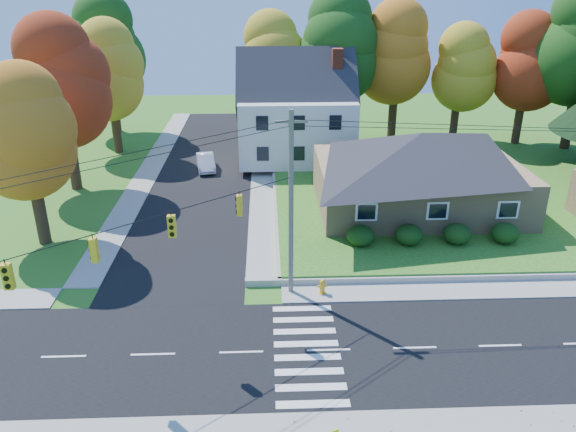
% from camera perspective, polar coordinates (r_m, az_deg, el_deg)
% --- Properties ---
extents(ground, '(120.00, 120.00, 0.00)m').
position_cam_1_polar(ground, '(26.52, 4.14, -13.45)').
color(ground, '#3D7923').
extents(road_main, '(90.00, 8.00, 0.02)m').
position_cam_1_polar(road_main, '(26.51, 4.14, -13.43)').
color(road_main, black).
rests_on(road_main, ground).
extents(road_cross, '(8.00, 44.00, 0.02)m').
position_cam_1_polar(road_cross, '(49.96, -8.30, 4.59)').
color(road_cross, black).
rests_on(road_cross, ground).
extents(sidewalk_north, '(90.00, 2.00, 0.08)m').
position_cam_1_polar(sidewalk_north, '(30.62, 3.13, -7.79)').
color(sidewalk_north, '#9C9A90').
rests_on(sidewalk_north, ground).
extents(sidewalk_south, '(90.00, 2.00, 0.08)m').
position_cam_1_polar(sidewalk_south, '(22.72, 5.58, -20.91)').
color(sidewalk_south, '#9C9A90').
rests_on(sidewalk_south, ground).
extents(lawn, '(30.00, 30.00, 0.50)m').
position_cam_1_polar(lawn, '(47.56, 17.14, 3.10)').
color(lawn, '#3D7923').
rests_on(lawn, ground).
extents(ranch_house, '(14.60, 10.60, 5.40)m').
position_cam_1_polar(ranch_house, '(40.61, 13.15, 4.65)').
color(ranch_house, tan).
rests_on(ranch_house, lawn).
extents(colonial_house, '(10.40, 8.40, 9.60)m').
position_cam_1_polar(colonial_house, '(50.44, 0.88, 10.41)').
color(colonial_house, silver).
rests_on(colonial_house, lawn).
extents(hedge_row, '(10.70, 1.70, 1.27)m').
position_cam_1_polar(hedge_row, '(35.71, 14.54, -1.81)').
color(hedge_row, '#163A10').
rests_on(hedge_row, lawn).
extents(traffic_infrastructure, '(38.10, 10.66, 10.00)m').
position_cam_1_polar(traffic_infrastructure, '(24.99, 3.80, -2.08)').
color(traffic_infrastructure, '#666059').
rests_on(traffic_infrastructure, ground).
extents(tree_lot_0, '(6.72, 6.72, 12.51)m').
position_cam_1_polar(tree_lot_0, '(55.61, -1.62, 15.52)').
color(tree_lot_0, '#3F2A19').
rests_on(tree_lot_0, lawn).
extents(tree_lot_1, '(7.84, 7.84, 14.60)m').
position_cam_1_polar(tree_lot_1, '(54.86, 4.93, 16.71)').
color(tree_lot_1, '#3F2A19').
rests_on(tree_lot_1, lawn).
extents(tree_lot_2, '(7.28, 7.28, 13.56)m').
position_cam_1_polar(tree_lot_2, '(56.96, 11.03, 15.97)').
color(tree_lot_2, '#3F2A19').
rests_on(tree_lot_2, lawn).
extents(tree_lot_3, '(6.16, 6.16, 11.47)m').
position_cam_1_polar(tree_lot_3, '(57.82, 17.13, 14.18)').
color(tree_lot_3, '#3F2A19').
rests_on(tree_lot_3, lawn).
extents(tree_lot_4, '(6.72, 6.72, 12.51)m').
position_cam_1_polar(tree_lot_4, '(59.05, 23.19, 14.19)').
color(tree_lot_4, '#3F2A19').
rests_on(tree_lot_4, lawn).
extents(tree_west_0, '(6.16, 6.16, 11.47)m').
position_cam_1_polar(tree_west_0, '(37.07, -25.14, 7.56)').
color(tree_west_0, '#3F2A19').
rests_on(tree_west_0, ground).
extents(tree_west_1, '(7.28, 7.28, 13.56)m').
position_cam_1_polar(tree_west_1, '(46.31, -22.11, 12.49)').
color(tree_west_1, '#3F2A19').
rests_on(tree_west_1, ground).
extents(tree_west_2, '(6.72, 6.72, 12.51)m').
position_cam_1_polar(tree_west_2, '(55.56, -17.73, 13.94)').
color(tree_west_2, '#3F2A19').
rests_on(tree_west_2, ground).
extents(tree_west_3, '(7.84, 7.84, 14.60)m').
position_cam_1_polar(tree_west_3, '(63.58, -17.88, 16.18)').
color(tree_west_3, '#3F2A19').
rests_on(tree_west_3, ground).
extents(white_car, '(2.11, 4.31, 1.36)m').
position_cam_1_polar(white_car, '(50.04, -8.36, 5.45)').
color(white_car, silver).
rests_on(white_car, road_cross).
extents(fire_hydrant, '(0.50, 0.40, 0.89)m').
position_cam_1_polar(fire_hydrant, '(30.37, 3.51, -7.24)').
color(fire_hydrant, gold).
rests_on(fire_hydrant, ground).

